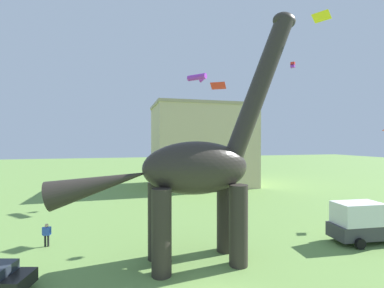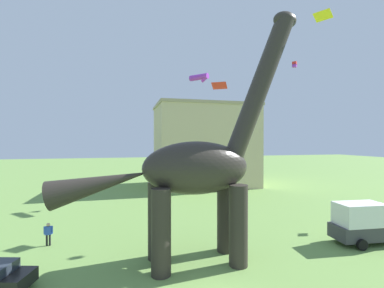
# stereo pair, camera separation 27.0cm
# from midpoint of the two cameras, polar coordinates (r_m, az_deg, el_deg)

# --- Properties ---
(dinosaur_sculpture) EXTENTS (16.61, 3.52, 17.36)m
(dinosaur_sculpture) POSITION_cam_midpoint_polar(r_m,az_deg,el_deg) (17.51, 1.12, -5.18)
(dinosaur_sculpture) COLOR #2D2823
(dinosaur_sculpture) RESTS_ON ground_plane
(parked_box_truck) EXTENTS (5.76, 2.57, 3.20)m
(parked_box_truck) POSITION_cam_midpoint_polar(r_m,az_deg,el_deg) (25.76, 33.91, -13.87)
(parked_box_truck) COLOR #38383D
(parked_box_truck) RESTS_ON ground_plane
(person_near_flyer) EXTENTS (0.66, 0.29, 1.75)m
(person_near_flyer) POSITION_cam_midpoint_polar(r_m,az_deg,el_deg) (23.97, -28.38, -16.40)
(person_near_flyer) COLOR black
(person_near_flyer) RESTS_ON ground_plane
(kite_mid_left) EXTENTS (1.39, 1.53, 0.44)m
(kite_mid_left) POSITION_cam_midpoint_polar(r_m,az_deg,el_deg) (25.06, 26.77, 23.57)
(kite_mid_left) COLOR yellow
(kite_near_high) EXTENTS (1.73, 1.57, 0.50)m
(kite_near_high) POSITION_cam_midpoint_polar(r_m,az_deg,el_deg) (26.23, 6.24, 12.45)
(kite_near_high) COLOR red
(kite_high_left) EXTENTS (0.51, 0.51, 0.52)m
(kite_high_left) POSITION_cam_midpoint_polar(r_m,az_deg,el_deg) (27.69, 21.57, 15.71)
(kite_high_left) COLOR red
(kite_high_right) EXTENTS (2.87, 2.83, 0.81)m
(kite_high_right) POSITION_cam_midpoint_polar(r_m,az_deg,el_deg) (37.32, 1.99, 14.16)
(kite_high_right) COLOR purple
(background_building_block) EXTENTS (17.50, 12.38, 14.59)m
(background_building_block) POSITION_cam_midpoint_polar(r_m,az_deg,el_deg) (48.11, 2.85, -0.24)
(background_building_block) COLOR #CCB78E
(background_building_block) RESTS_ON ground_plane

